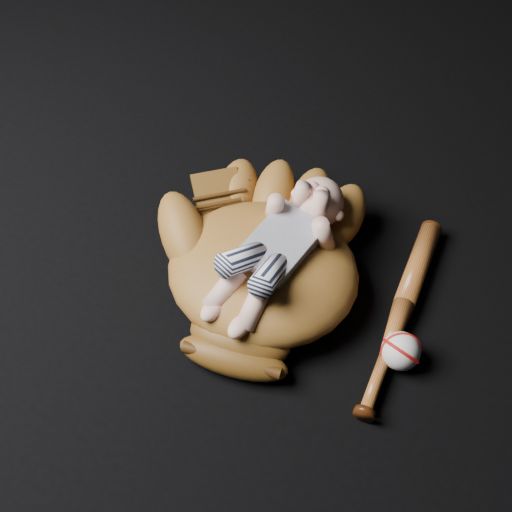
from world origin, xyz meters
name	(u,v)px	position (x,y,z in m)	size (l,w,h in m)	color
baseball_glove	(263,265)	(-0.01, 0.09, 0.08)	(0.43, 0.50, 0.15)	brown
newborn_baby	(273,251)	(0.01, 0.09, 0.13)	(0.16, 0.35, 0.14)	#E9AC96
baseball_bat	(400,315)	(0.24, 0.15, 0.02)	(0.04, 0.44, 0.04)	#974E1D
baseball	(401,351)	(0.27, 0.07, 0.03)	(0.07, 0.07, 0.07)	white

